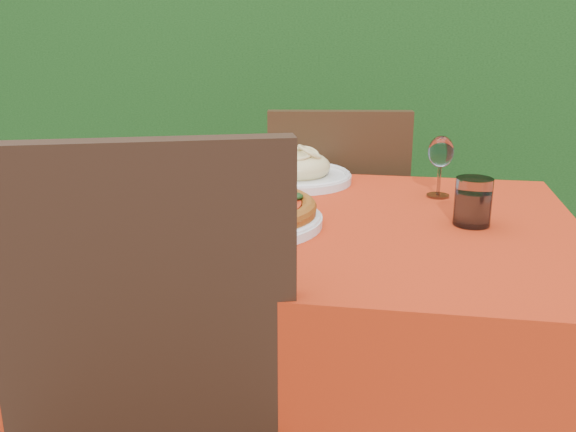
% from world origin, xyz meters
% --- Properties ---
extents(hedge, '(3.20, 0.55, 1.78)m').
position_xyz_m(hedge, '(0.00, 1.55, 0.92)').
color(hedge, black).
rests_on(hedge, ground).
extents(dining_table, '(1.26, 0.86, 0.75)m').
position_xyz_m(dining_table, '(0.00, 0.00, 0.60)').
color(dining_table, '#4B2818').
rests_on(dining_table, ground).
extents(chair_far, '(0.47, 0.47, 0.91)m').
position_xyz_m(chair_far, '(0.06, 0.61, 0.52)').
color(chair_far, black).
rests_on(chair_far, ground).
extents(pizza_plate, '(0.39, 0.39, 0.06)m').
position_xyz_m(pizza_plate, '(-0.08, -0.06, 0.78)').
color(pizza_plate, silver).
rests_on(pizza_plate, dining_table).
extents(pasta_plate, '(0.29, 0.29, 0.08)m').
position_xyz_m(pasta_plate, '(-0.02, 0.32, 0.78)').
color(pasta_plate, silver).
rests_on(pasta_plate, dining_table).
extents(water_glass, '(0.08, 0.08, 0.10)m').
position_xyz_m(water_glass, '(0.40, 0.01, 0.79)').
color(water_glass, silver).
rests_on(water_glass, dining_table).
extents(wine_glass, '(0.06, 0.06, 0.15)m').
position_xyz_m(wine_glass, '(0.34, 0.23, 0.85)').
color(wine_glass, silver).
rests_on(wine_glass, dining_table).
extents(fork, '(0.10, 0.18, 0.00)m').
position_xyz_m(fork, '(-0.27, -0.10, 0.75)').
color(fork, '#B3B3BA').
rests_on(fork, dining_table).
extents(steel_ramekin, '(0.07, 0.07, 0.03)m').
position_xyz_m(steel_ramekin, '(-0.40, 0.25, 0.76)').
color(steel_ramekin, silver).
rests_on(steel_ramekin, dining_table).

